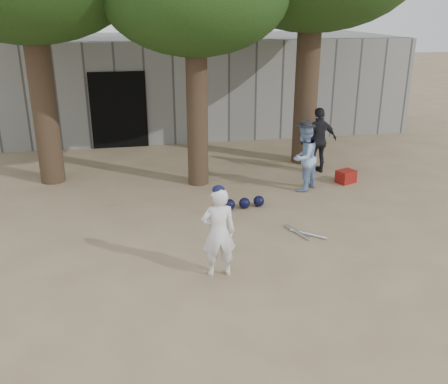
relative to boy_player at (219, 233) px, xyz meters
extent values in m
plane|color=#937C5E|center=(-0.30, 0.11, -0.72)|extent=(70.00, 70.00, 0.00)
imported|color=white|center=(0.00, 0.00, 0.00)|extent=(0.53, 0.35, 1.45)
imported|color=#8DACDA|center=(2.55, 3.42, 0.04)|extent=(0.94, 0.92, 1.52)
imported|color=black|center=(3.35, 4.58, 0.10)|extent=(1.00, 0.51, 1.64)
cube|color=maroon|center=(3.74, 3.69, -0.57)|extent=(0.51, 0.46, 0.30)
cube|color=gray|center=(-0.30, 8.11, 0.78)|extent=(16.00, 0.35, 3.00)
cube|color=black|center=(-1.50, 7.91, 0.38)|extent=(1.60, 0.08, 2.20)
cube|color=slate|center=(-0.30, 10.61, 0.78)|extent=(16.00, 5.00, 3.00)
sphere|color=black|center=(0.69, 2.55, -0.61)|extent=(0.23, 0.23, 0.23)
sphere|color=black|center=(1.01, 2.58, -0.61)|extent=(0.23, 0.23, 0.23)
sphere|color=black|center=(1.33, 2.63, -0.61)|extent=(0.23, 0.23, 0.23)
cylinder|color=silver|center=(1.69, 1.20, -0.70)|extent=(0.30, 0.70, 0.06)
cylinder|color=silver|center=(1.87, 1.08, -0.70)|extent=(0.57, 0.53, 0.06)
cylinder|color=brown|center=(-3.10, 5.11, 2.03)|extent=(0.56, 0.56, 5.50)
cylinder|color=brown|center=(0.30, 4.31, 1.78)|extent=(0.48, 0.48, 5.00)
cylinder|color=brown|center=(3.30, 5.51, 2.18)|extent=(0.60, 0.60, 5.80)
camera|label=1|loc=(-1.22, -6.76, 3.24)|focal=40.00mm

